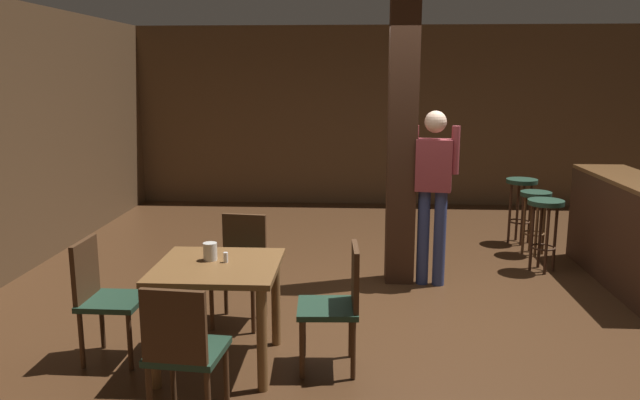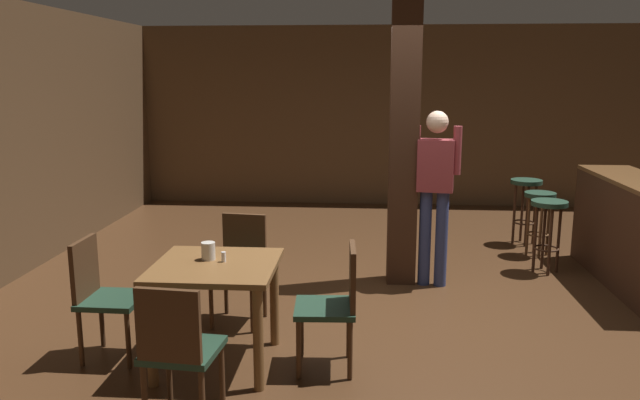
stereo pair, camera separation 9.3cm
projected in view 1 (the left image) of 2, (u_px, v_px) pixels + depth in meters
ground_plane at (407, 302)px, 5.73m from camera, size 10.80×10.80×0.00m
wall_back at (387, 116)px, 9.85m from camera, size 8.00×0.10×2.80m
pillar at (402, 143)px, 6.07m from camera, size 0.28×0.28×2.80m
dining_table at (218, 283)px, 4.39m from camera, size 0.86×0.86×0.76m
chair_east at (338, 300)px, 4.36m from camera, size 0.44×0.44×0.89m
chair_north at (241, 263)px, 5.22m from camera, size 0.47×0.47×0.89m
chair_west at (103, 293)px, 4.50m from camera, size 0.43×0.43×0.89m
chair_south at (183, 348)px, 3.60m from camera, size 0.46×0.46×0.89m
napkin_cup at (210, 252)px, 4.44m from camera, size 0.10×0.10×0.13m
salt_shaker at (226, 257)px, 4.39m from camera, size 0.03×0.03×0.07m
standing_person at (433, 185)px, 6.03m from camera, size 0.47×0.26×1.72m
bar_counter at (623, 231)px, 6.14m from camera, size 0.56×2.04×1.06m
bar_stool_near at (545, 217)px, 6.53m from camera, size 0.37×0.37×0.77m
bar_stool_mid at (535, 207)px, 7.16m from camera, size 0.35×0.35×0.74m
bar_stool_far at (521, 195)px, 7.63m from camera, size 0.37×0.37×0.80m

